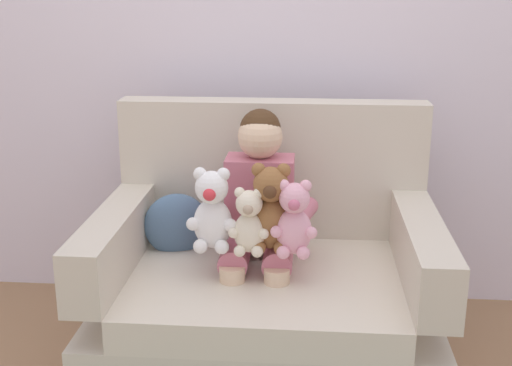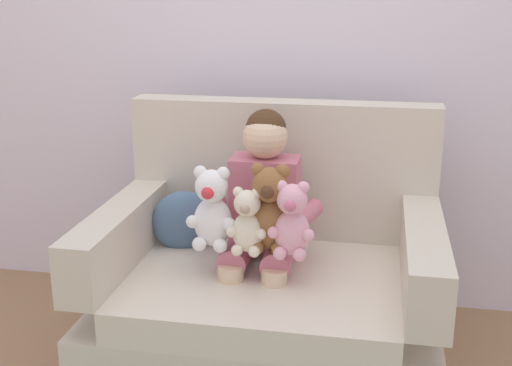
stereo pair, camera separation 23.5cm
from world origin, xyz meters
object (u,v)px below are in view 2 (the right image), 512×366
object	(u,v)px
plush_cream	(247,223)
throw_pillow	(184,222)
plush_brown	(270,211)
plush_pink	(292,222)
armchair	(269,290)
seated_child	(262,209)
plush_white	(212,210)

from	to	relation	value
plush_cream	throw_pillow	distance (m)	0.44
plush_brown	plush_pink	distance (m)	0.10
armchair	seated_child	bearing A→B (deg)	144.72
plush_cream	throw_pillow	xyz separation A→B (m)	(-0.32, 0.28, -0.12)
plush_brown	seated_child	bearing A→B (deg)	94.57
plush_brown	plush_cream	xyz separation A→B (m)	(-0.07, -0.04, -0.04)
seated_child	plush_white	size ratio (longest dim) A/B	2.71
throw_pillow	armchair	bearing A→B (deg)	-18.02
seated_child	plush_white	bearing A→B (deg)	-137.24
armchair	plush_pink	world-z (taller)	armchair
throw_pillow	plush_pink	bearing A→B (deg)	-30.85
armchair	seated_child	world-z (taller)	seated_child
armchair	plush_cream	bearing A→B (deg)	-107.82
plush_cream	throw_pillow	world-z (taller)	plush_cream
seated_child	plush_cream	bearing A→B (deg)	-98.63
plush_brown	plush_pink	xyz separation A→B (m)	(0.08, -0.04, -0.02)
plush_brown	armchair	bearing A→B (deg)	83.91
plush_white	plush_brown	xyz separation A→B (m)	(0.21, 0.01, 0.01)
plush_white	plush_pink	distance (m)	0.29
armchair	plush_cream	size ratio (longest dim) A/B	5.19
armchair	throw_pillow	world-z (taller)	armchair
seated_child	plush_white	distance (m)	0.22
armchair	throw_pillow	xyz separation A→B (m)	(-0.37, 0.12, 0.21)
seated_child	plush_cream	size ratio (longest dim) A/B	3.39
plush_white	throw_pillow	bearing A→B (deg)	124.25
plush_pink	throw_pillow	size ratio (longest dim) A/B	1.06
plush_brown	plush_cream	size ratio (longest dim) A/B	1.33
armchair	seated_child	size ratio (longest dim) A/B	1.53
plush_white	throw_pillow	distance (m)	0.35
throw_pillow	plush_brown	bearing A→B (deg)	-32.02
armchair	seated_child	xyz separation A→B (m)	(-0.03, 0.02, 0.32)
plush_white	plush_brown	world-z (taller)	plush_brown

